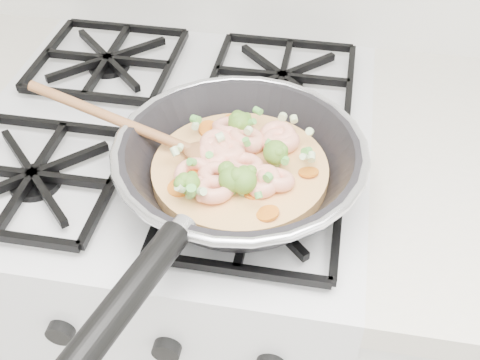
# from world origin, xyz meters

# --- Properties ---
(stove) EXTENTS (0.60, 0.60, 0.92)m
(stove) POSITION_xyz_m (0.00, 1.70, 0.46)
(stove) COLOR silver
(stove) RESTS_ON ground
(skillet) EXTENTS (0.45, 0.50, 0.10)m
(skillet) POSITION_xyz_m (0.13, 1.57, 0.96)
(skillet) COLOR black
(skillet) RESTS_ON stove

